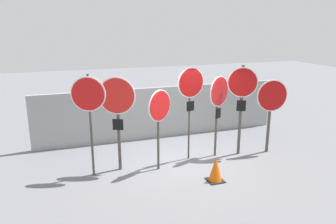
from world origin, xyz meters
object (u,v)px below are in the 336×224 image
at_px(traffic_cone_0, 216,169).
at_px(stop_sign_6, 271,102).
at_px(stop_sign_0, 89,101).
at_px(stop_sign_4, 219,98).
at_px(stop_sign_2, 159,112).
at_px(stop_sign_1, 117,106).
at_px(stop_sign_3, 191,89).
at_px(stop_sign_5, 242,93).

bearing_deg(traffic_cone_0, stop_sign_6, 26.61).
xyz_separation_m(stop_sign_0, stop_sign_4, (3.49, 0.16, -0.20)).
bearing_deg(stop_sign_2, stop_sign_1, 131.33).
bearing_deg(stop_sign_4, stop_sign_2, 161.80).
height_order(stop_sign_0, stop_sign_6, stop_sign_0).
distance_m(stop_sign_0, traffic_cone_0, 3.41).
bearing_deg(stop_sign_6, stop_sign_3, -177.84).
relative_size(stop_sign_1, stop_sign_6, 1.13).
height_order(stop_sign_1, stop_sign_2, stop_sign_1).
relative_size(stop_sign_3, stop_sign_6, 1.19).
bearing_deg(stop_sign_6, stop_sign_0, -172.24).
relative_size(stop_sign_0, stop_sign_3, 0.99).
relative_size(stop_sign_1, stop_sign_3, 0.95).
height_order(stop_sign_3, stop_sign_6, stop_sign_3).
bearing_deg(stop_sign_4, stop_sign_0, 153.60).
bearing_deg(stop_sign_5, stop_sign_0, -155.48).
bearing_deg(stop_sign_1, stop_sign_4, 25.13).
bearing_deg(stop_sign_2, stop_sign_4, -21.09).
xyz_separation_m(stop_sign_0, stop_sign_6, (5.03, -0.08, -0.40)).
relative_size(stop_sign_3, stop_sign_5, 1.00).
xyz_separation_m(stop_sign_5, traffic_cone_0, (-1.40, -1.29, -1.50)).
bearing_deg(stop_sign_1, stop_sign_0, -146.55).
xyz_separation_m(stop_sign_1, traffic_cone_0, (2.06, -1.34, -1.41)).
bearing_deg(stop_sign_0, stop_sign_1, 31.20).
bearing_deg(stop_sign_6, stop_sign_4, 179.82).
height_order(stop_sign_0, stop_sign_5, stop_sign_5).
distance_m(stop_sign_3, traffic_cone_0, 2.20).
height_order(stop_sign_5, stop_sign_6, stop_sign_5).
xyz_separation_m(stop_sign_5, stop_sign_6, (0.89, -0.14, -0.29)).
xyz_separation_m(stop_sign_0, stop_sign_2, (1.68, -0.19, -0.35)).
bearing_deg(stop_sign_5, stop_sign_2, -150.64).
xyz_separation_m(stop_sign_3, stop_sign_4, (0.82, -0.03, -0.28)).
xyz_separation_m(stop_sign_1, stop_sign_5, (3.46, -0.06, 0.09)).
distance_m(stop_sign_4, stop_sign_6, 1.58).
bearing_deg(stop_sign_5, stop_sign_4, -165.22).
relative_size(stop_sign_4, stop_sign_6, 1.07).
distance_m(stop_sign_2, traffic_cone_0, 1.95).
bearing_deg(stop_sign_2, stop_sign_6, -30.14).
xyz_separation_m(stop_sign_2, stop_sign_4, (1.81, 0.35, 0.15)).
distance_m(stop_sign_4, stop_sign_5, 0.67).
height_order(stop_sign_6, traffic_cone_0, stop_sign_6).
bearing_deg(stop_sign_3, stop_sign_4, -13.82).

